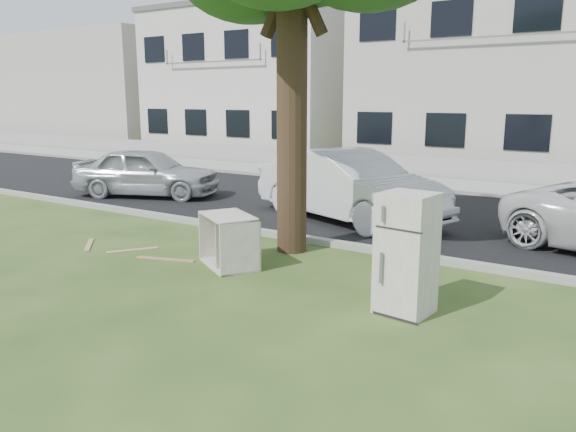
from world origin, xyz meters
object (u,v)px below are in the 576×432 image
Objects in this scene: car_center at (348,186)px; car_left at (147,172)px; cabinet at (229,240)px; fridge at (407,254)px.

car_center is 1.20× the size of car_left.
cabinet is 4.24m from car_center.
car_center is 6.20m from car_left.
fridge is 0.33× the size of car_center.
fridge is 0.39× the size of car_left.
car_center is at bearing -109.74° from car_left.
cabinet is 7.34m from car_left.
fridge is at bearing -136.90° from car_left.
fridge reaches higher than cabinet.
car_center reaches higher than fridge.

